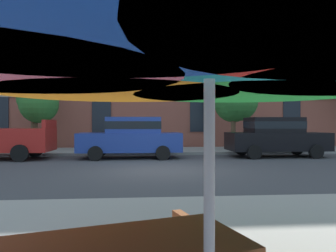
{
  "coord_description": "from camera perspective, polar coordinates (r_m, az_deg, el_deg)",
  "views": [
    {
      "loc": [
        -0.7,
        -10.71,
        1.51
      ],
      "look_at": [
        0.52,
        3.2,
        1.4
      ],
      "focal_mm": 35.4,
      "sensor_mm": 36.0,
      "label": 1
    }
  ],
  "objects": [
    {
      "name": "ground_plane",
      "position": [
        10.84,
        -1.25,
        -7.56
      ],
      "size": [
        120.0,
        120.0,
        0.0
      ],
      "primitive_type": "plane",
      "color": "#424244"
    },
    {
      "name": "sidewalk_far",
      "position": [
        17.59,
        -2.71,
        -4.28
      ],
      "size": [
        56.0,
        3.6,
        0.12
      ],
      "primitive_type": "cube",
      "color": "gray",
      "rests_on": "ground"
    },
    {
      "name": "apartment_building",
      "position": [
        26.52,
        -3.45,
        14.62
      ],
      "size": [
        46.41,
        12.08,
        16.0
      ],
      "color": "#934C3D",
      "rests_on": "ground"
    },
    {
      "name": "sedan_blue",
      "position": [
        14.43,
        -6.35,
        -1.77
      ],
      "size": [
        4.4,
        1.98,
        1.78
      ],
      "color": "navy",
      "rests_on": "ground"
    },
    {
      "name": "sedan_black",
      "position": [
        15.68,
        18.06,
        -1.62
      ],
      "size": [
        4.4,
        1.98,
        1.78
      ],
      "color": "black",
      "rests_on": "ground"
    },
    {
      "name": "street_tree_left",
      "position": [
        18.54,
        -21.43,
        4.08
      ],
      "size": [
        2.17,
        2.27,
        3.94
      ],
      "color": "brown",
      "rests_on": "ground"
    },
    {
      "name": "street_tree_middle",
      "position": [
        18.19,
        11.44,
        4.15
      ],
      "size": [
        2.29,
        2.28,
        3.78
      ],
      "color": "brown",
      "rests_on": "ground"
    },
    {
      "name": "patio_umbrella",
      "position": [
        1.81,
        7.15,
        14.98
      ],
      "size": [
        4.16,
        3.86,
        2.26
      ],
      "color": "silver",
      "rests_on": "ground"
    }
  ]
}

